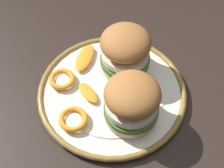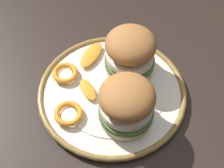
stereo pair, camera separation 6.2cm
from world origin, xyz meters
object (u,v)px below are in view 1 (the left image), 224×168
Objects in this scene: dining_table at (136,114)px; sandwich_half_left at (125,50)px; sandwich_half_right at (132,101)px; dinner_plate at (112,93)px.

dining_table is 10.04× the size of sandwich_half_left.
sandwich_half_right is (-0.03, 0.05, 0.14)m from dining_table.
sandwich_half_right reaches higher than dinner_plate.
sandwich_half_right is (-0.07, 0.01, 0.06)m from dinner_plate.
dinner_plate is (0.04, 0.04, 0.09)m from dining_table.
sandwich_half_right is at bearing 142.84° from sandwich_half_left.
dinner_plate is at bearing 115.61° from sandwich_half_left.
sandwich_half_right is (-0.10, 0.07, 0.00)m from sandwich_half_left.
dinner_plate is 0.09m from sandwich_half_left.
sandwich_half_left and sandwich_half_right have the same top height.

